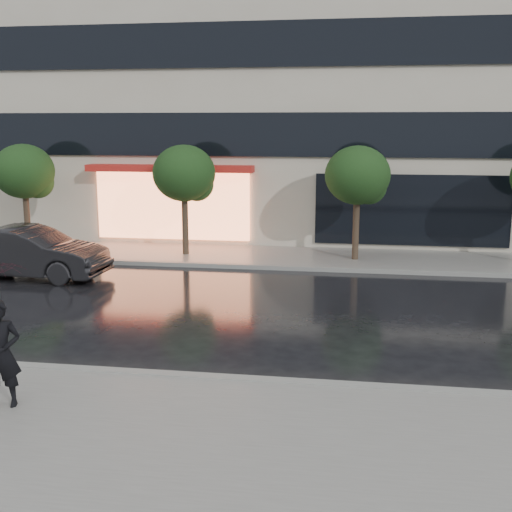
# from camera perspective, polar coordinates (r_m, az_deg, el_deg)

# --- Properties ---
(ground) EXTENTS (120.00, 120.00, 0.00)m
(ground) POSITION_cam_1_polar(r_m,az_deg,el_deg) (13.10, -4.71, -9.36)
(ground) COLOR black
(ground) RESTS_ON ground
(sidewalk_near) EXTENTS (60.00, 4.50, 0.12)m
(sidewalk_near) POSITION_cam_1_polar(r_m,az_deg,el_deg) (10.21, -9.06, -15.46)
(sidewalk_near) COLOR slate
(sidewalk_near) RESTS_ON ground
(sidewalk_far) EXTENTS (60.00, 3.50, 0.12)m
(sidewalk_far) POSITION_cam_1_polar(r_m,az_deg,el_deg) (22.79, 1.22, -0.05)
(sidewalk_far) COLOR slate
(sidewalk_far) RESTS_ON ground
(curb_near) EXTENTS (60.00, 0.25, 0.14)m
(curb_near) POSITION_cam_1_polar(r_m,az_deg,el_deg) (12.17, -5.81, -10.71)
(curb_near) COLOR gray
(curb_near) RESTS_ON ground
(curb_far) EXTENTS (60.00, 0.25, 0.14)m
(curb_far) POSITION_cam_1_polar(r_m,az_deg,el_deg) (21.10, 0.60, -0.98)
(curb_far) COLOR gray
(curb_far) RESTS_ON ground
(office_building) EXTENTS (30.00, 12.76, 18.00)m
(office_building) POSITION_cam_1_polar(r_m,az_deg,el_deg) (30.30, 3.32, 19.83)
(office_building) COLOR beige
(office_building) RESTS_ON ground
(tree_far_west) EXTENTS (2.20, 2.20, 3.99)m
(tree_far_west) POSITION_cam_1_polar(r_m,az_deg,el_deg) (24.96, -19.78, 6.92)
(tree_far_west) COLOR #33261C
(tree_far_west) RESTS_ON ground
(tree_mid_west) EXTENTS (2.20, 2.20, 3.99)m
(tree_mid_west) POSITION_cam_1_polar(r_m,az_deg,el_deg) (22.74, -6.24, 7.14)
(tree_mid_west) COLOR #33261C
(tree_mid_west) RESTS_ON ground
(tree_mid_east) EXTENTS (2.20, 2.20, 3.99)m
(tree_mid_east) POSITION_cam_1_polar(r_m,az_deg,el_deg) (21.98, 9.17, 6.91)
(tree_mid_east) COLOR #33261C
(tree_mid_east) RESTS_ON ground
(parked_car) EXTENTS (4.92, 1.96, 1.59)m
(parked_car) POSITION_cam_1_polar(r_m,az_deg,el_deg) (20.96, -19.49, 0.28)
(parked_car) COLOR black
(parked_car) RESTS_ON ground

